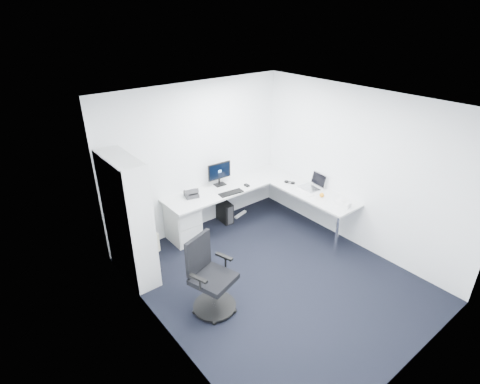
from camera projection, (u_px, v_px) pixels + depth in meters
ground at (275, 279)px, 5.80m from camera, size 4.20×4.20×0.00m
ceiling at (284, 105)px, 4.60m from camera, size 4.20×4.20×0.00m
wall_back at (197, 159)px, 6.67m from camera, size 3.60×0.02×2.70m
wall_front at (425, 279)px, 3.73m from camera, size 3.60×0.02×2.70m
wall_left at (163, 249)px, 4.19m from camera, size 0.02×4.20×2.70m
wall_right at (357, 170)px, 6.20m from camera, size 0.02×4.20×2.70m
l_desk at (245, 211)px, 6.91m from camera, size 2.73×1.53×0.80m
drawer_pedestal at (182, 221)px, 6.64m from camera, size 0.48×0.60×0.73m
bookshelf at (128, 220)px, 5.46m from camera, size 0.38×0.99×1.98m
task_chair at (213, 277)px, 4.98m from camera, size 0.78×0.78×1.11m
black_pc_tower at (224, 211)px, 7.29m from camera, size 0.22×0.43×0.41m
beige_pc_tower at (150, 240)px, 6.45m from camera, size 0.20×0.38×0.35m
power_strip at (240, 214)px, 7.55m from camera, size 0.33×0.14×0.04m
monitor at (220, 174)px, 6.88m from camera, size 0.48×0.18×0.45m
black_keyboard at (231, 193)px, 6.66m from camera, size 0.46×0.20×0.02m
mouse at (247, 185)px, 6.93m from camera, size 0.06×0.10×0.03m
desk_phone at (191, 192)px, 6.52m from camera, size 0.27×0.27×0.16m
laptop at (310, 182)px, 6.78m from camera, size 0.41×0.40×0.26m
white_keyboard at (304, 192)px, 6.69m from camera, size 0.14×0.38×0.01m
headphones at (290, 182)px, 7.05m from camera, size 0.18×0.22×0.05m
orange_fruit at (322, 195)px, 6.52m from camera, size 0.08×0.08×0.08m
tissue_box at (343, 204)px, 6.22m from camera, size 0.17×0.27×0.09m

